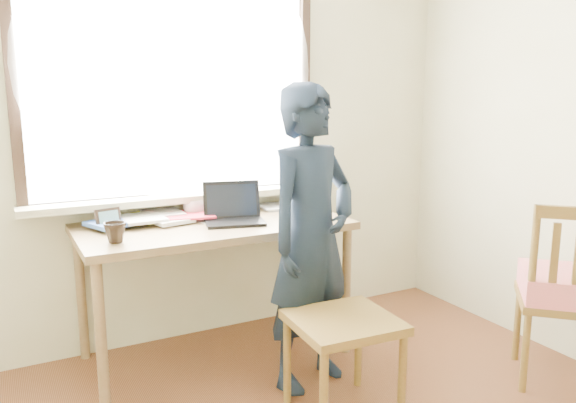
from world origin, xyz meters
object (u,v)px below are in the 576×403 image
laptop (233,213)px  side_chair (567,289)px  mug_dark (115,232)px  desk (214,237)px  work_chair (343,333)px  mug_white (194,208)px  person (311,238)px

laptop → side_chair: laptop is taller
mug_dark → side_chair: (2.13, -0.99, -0.34)m
desk → work_chair: (0.33, -0.88, -0.32)m
mug_white → work_chair: (0.37, -1.09, -0.45)m
person → desk: bearing=106.8°
laptop → mug_dark: size_ratio=3.48×
mug_white → mug_dark: size_ratio=1.19×
desk → work_chair: size_ratio=2.99×
desk → person: bearing=-56.0°
mug_dark → person: (0.94, -0.33, -0.07)m
laptop → mug_white: (-0.15, 0.25, -0.00)m
mug_white → side_chair: bearing=-41.2°
laptop → person: (0.24, -0.49, -0.07)m
desk → person: size_ratio=0.95×
laptop → mug_dark: (-0.70, -0.16, -0.00)m
mug_white → person: 0.84m
work_chair → person: bearing=86.1°
work_chair → person: 0.53m
laptop → side_chair: (1.43, -1.14, -0.34)m
work_chair → person: person is taller
person → laptop: bearing=99.0°
work_chair → laptop: bearing=104.3°
mug_white → mug_dark: mug_white is taller
work_chair → desk: bearing=110.4°
mug_dark → person: person is taller
work_chair → person: size_ratio=0.32×
desk → laptop: 0.18m
mug_white → person: person is taller
laptop → work_chair: size_ratio=0.76×
side_chair → work_chair: bearing=166.3°
desk → mug_white: mug_white is taller
work_chair → mug_white: bearing=108.6°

